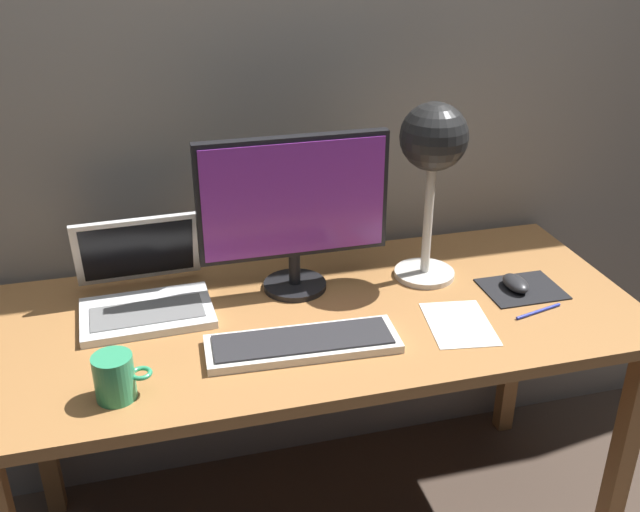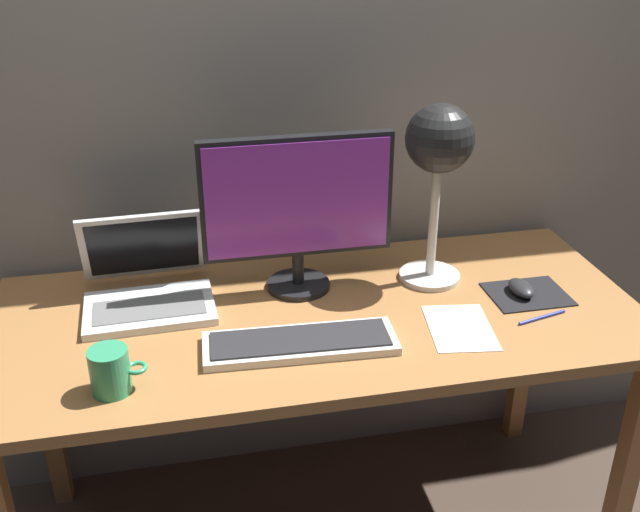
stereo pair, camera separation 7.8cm
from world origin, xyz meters
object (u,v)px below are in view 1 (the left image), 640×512
at_px(desk_lamp, 433,150).
at_px(mouse, 516,283).
at_px(monitor, 294,205).
at_px(keyboard_main, 303,343).
at_px(laptop, 143,282).
at_px(coffee_mug, 115,377).
at_px(pen, 538,311).

height_order(desk_lamp, mouse, desk_lamp).
relative_size(monitor, desk_lamp, 1.01).
distance_m(keyboard_main, desk_lamp, 0.59).
bearing_deg(monitor, laptop, 177.58).
xyz_separation_m(keyboard_main, desk_lamp, (0.40, 0.26, 0.34)).
height_order(laptop, coffee_mug, laptop).
distance_m(monitor, pen, 0.66).
bearing_deg(pen, coffee_mug, -175.32).
distance_m(monitor, coffee_mug, 0.61).
relative_size(laptop, desk_lamp, 0.68).
height_order(monitor, mouse, monitor).
bearing_deg(coffee_mug, laptop, 79.13).
relative_size(laptop, pen, 2.32).
relative_size(keyboard_main, desk_lamp, 0.94).
bearing_deg(keyboard_main, laptop, 138.71).
distance_m(keyboard_main, mouse, 0.61).
height_order(laptop, mouse, laptop).
bearing_deg(laptop, mouse, -10.49).
bearing_deg(mouse, laptop, 169.51).
xyz_separation_m(keyboard_main, laptop, (-0.34, 0.30, 0.05)).
bearing_deg(laptop, desk_lamp, -3.07).
bearing_deg(pen, mouse, 89.83).
distance_m(desk_lamp, mouse, 0.41).
height_order(keyboard_main, laptop, laptop).
bearing_deg(keyboard_main, pen, 0.28).
relative_size(monitor, pen, 3.44).
bearing_deg(monitor, pen, -26.66).
bearing_deg(pen, desk_lamp, 128.07).
bearing_deg(laptop, keyboard_main, -41.29).
bearing_deg(pen, monitor, 153.34).
bearing_deg(pen, keyboard_main, -179.72).
height_order(mouse, coffee_mug, coffee_mug).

